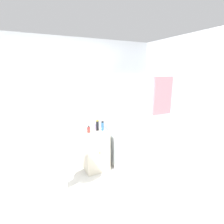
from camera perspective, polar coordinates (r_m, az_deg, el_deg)
wall_back at (r=3.33m, az=-13.50°, el=1.15°), size 6.40×0.06×2.50m
wall_right at (r=2.89m, az=31.15°, el=-2.26°), size 0.06×6.40×2.50m
shower_enclosure at (r=3.51m, az=8.58°, el=-11.06°), size 0.92×0.95×1.86m
vanity_cabinet at (r=3.52m, az=-5.19°, el=-12.52°), size 0.46×0.37×0.80m
sink at (r=3.01m, az=-16.51°, el=-13.04°), size 0.47×0.47×0.98m
soap_dispenser at (r=3.33m, az=-7.68°, el=-5.77°), size 0.06×0.06×0.13m
shampoo_bottle_tall_black at (r=3.41m, az=-4.78°, el=-4.38°), size 0.05×0.05×0.21m
shampoo_bottle_blue at (r=3.40m, az=-3.10°, el=-4.61°), size 0.05×0.05×0.19m
lotion_bottle_white at (r=3.40m, az=-5.67°, el=-4.98°), size 0.05×0.05×0.17m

